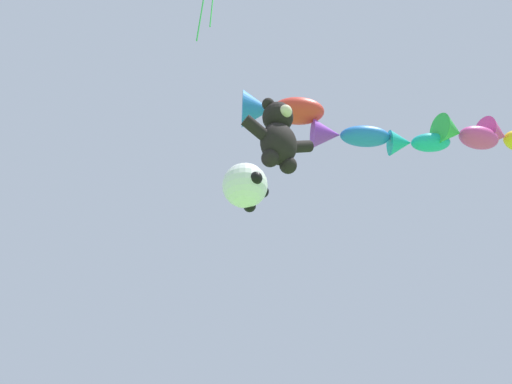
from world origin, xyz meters
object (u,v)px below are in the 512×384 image
(teddy_bear_kite, at_px, (279,135))
(soccer_ball_kite, at_px, (245,186))
(fish_kite_magenta, at_px, (464,134))
(fish_kite_crimson, at_px, (278,110))
(fish_kite_cobalt, at_px, (346,135))
(fish_kite_teal, at_px, (415,143))
(fish_kite_goldfin, at_px, (509,138))

(teddy_bear_kite, distance_m, soccer_ball_kite, 1.74)
(soccer_ball_kite, bearing_deg, teddy_bear_kite, -19.14)
(fish_kite_magenta, bearing_deg, fish_kite_crimson, 153.44)
(fish_kite_cobalt, height_order, fish_kite_magenta, fish_kite_magenta)
(fish_kite_cobalt, bearing_deg, fish_kite_teal, -25.60)
(fish_kite_teal, height_order, fish_kite_goldfin, fish_kite_goldfin)
(soccer_ball_kite, height_order, fish_kite_magenta, fish_kite_magenta)
(teddy_bear_kite, height_order, soccer_ball_kite, teddy_bear_kite)
(fish_kite_magenta, height_order, fish_kite_goldfin, fish_kite_goldfin)
(fish_kite_crimson, distance_m, fish_kite_goldfin, 7.31)
(fish_kite_goldfin, bearing_deg, teddy_bear_kite, 169.35)
(soccer_ball_kite, height_order, fish_kite_teal, fish_kite_teal)
(soccer_ball_kite, height_order, fish_kite_goldfin, fish_kite_goldfin)
(fish_kite_cobalt, bearing_deg, soccer_ball_kite, -173.80)
(fish_kite_teal, xyz_separation_m, fish_kite_magenta, (1.20, -0.84, 0.25))
(fish_kite_crimson, relative_size, fish_kite_magenta, 1.20)
(fish_kite_crimson, distance_m, fish_kite_cobalt, 2.10)
(fish_kite_magenta, xyz_separation_m, fish_kite_goldfin, (1.80, -0.35, 0.40))
(fish_kite_teal, xyz_separation_m, fish_kite_goldfin, (3.00, -1.20, 0.65))
(fish_kite_cobalt, distance_m, fish_kite_magenta, 3.53)
(teddy_bear_kite, distance_m, fish_kite_cobalt, 3.37)
(teddy_bear_kite, relative_size, soccer_ball_kite, 1.84)
(teddy_bear_kite, height_order, fish_kite_magenta, fish_kite_magenta)
(fish_kite_cobalt, relative_size, fish_kite_goldfin, 1.01)
(teddy_bear_kite, distance_m, fish_kite_crimson, 2.87)
(fish_kite_magenta, distance_m, fish_kite_goldfin, 1.88)
(soccer_ball_kite, relative_size, fish_kite_goldfin, 0.46)
(fish_kite_teal, bearing_deg, fish_kite_crimson, 156.50)
(teddy_bear_kite, xyz_separation_m, soccer_ball_kite, (-0.74, 0.26, -1.56))
(fish_kite_goldfin, bearing_deg, fish_kite_crimson, 157.28)
(fish_kite_crimson, distance_m, fish_kite_magenta, 5.54)
(teddy_bear_kite, bearing_deg, fish_kite_cobalt, 12.79)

